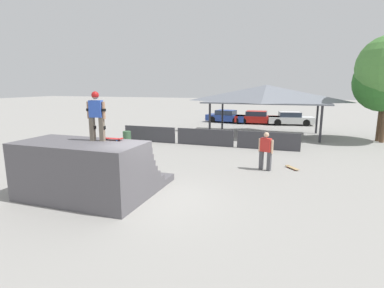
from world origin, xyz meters
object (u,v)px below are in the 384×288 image
(trash_bin, at_px, (127,138))
(parked_car_blue, at_px, (226,117))
(tree_far_back, at_px, (384,82))
(parked_car_red, at_px, (257,118))
(bystander_walking, at_px, (266,149))
(skateboard_on_deck, at_px, (113,139))
(skateboard_on_ground, at_px, (292,167))
(parked_car_white, at_px, (290,119))
(skater_on_deck, at_px, (96,113))

(trash_bin, distance_m, parked_car_blue, 14.12)
(tree_far_back, bearing_deg, trash_bin, -157.57)
(trash_bin, distance_m, parked_car_red, 15.14)
(parked_car_red, bearing_deg, tree_far_back, -40.01)
(bystander_walking, bearing_deg, skateboard_on_deck, 64.93)
(bystander_walking, bearing_deg, skateboard_on_ground, -133.90)
(parked_car_blue, bearing_deg, parked_car_white, 9.65)
(skateboard_on_ground, relative_size, parked_car_red, 0.17)
(parked_car_blue, bearing_deg, skateboard_on_ground, -58.62)
(parked_car_white, bearing_deg, tree_far_back, -60.82)
(skater_on_deck, xyz_separation_m, parked_car_white, (5.87, 22.24, -2.29))
(skateboard_on_ground, distance_m, parked_car_blue, 17.73)
(parked_car_blue, xyz_separation_m, parked_car_red, (3.16, -0.12, 0.00))
(parked_car_blue, bearing_deg, tree_far_back, -21.06)
(bystander_walking, bearing_deg, parked_car_white, -74.26)
(parked_car_red, bearing_deg, bystander_walking, -84.29)
(parked_car_blue, bearing_deg, parked_car_red, 7.04)
(skateboard_on_ground, relative_size, parked_car_blue, 0.18)
(parked_car_red, bearing_deg, parked_car_blue, 175.58)
(skater_on_deck, relative_size, trash_bin, 1.93)
(skater_on_deck, bearing_deg, tree_far_back, 43.21)
(bystander_walking, height_order, skateboard_on_ground, bystander_walking)
(skater_on_deck, bearing_deg, skateboard_on_deck, 19.53)
(skateboard_on_deck, height_order, trash_bin, skateboard_on_deck)
(trash_bin, xyz_separation_m, parked_car_red, (6.78, 13.53, 0.18))
(skater_on_deck, distance_m, skateboard_on_ground, 8.98)
(skateboard_on_deck, distance_m, skateboard_on_ground, 8.28)
(skateboard_on_ground, distance_m, parked_car_red, 16.68)
(skateboard_on_deck, bearing_deg, bystander_walking, 45.60)
(bystander_walking, height_order, parked_car_blue, bystander_walking)
(skateboard_on_deck, relative_size, parked_car_white, 0.17)
(skater_on_deck, relative_size, parked_car_blue, 0.38)
(trash_bin, relative_size, parked_car_blue, 0.19)
(skateboard_on_deck, xyz_separation_m, parked_car_red, (2.28, 21.83, -1.41))
(skateboard_on_ground, distance_m, tree_far_back, 11.50)
(skateboard_on_ground, bearing_deg, skateboard_on_deck, 96.33)
(skater_on_deck, bearing_deg, parked_car_white, 66.38)
(bystander_walking, relative_size, skateboard_on_ground, 2.26)
(skateboard_on_deck, relative_size, trash_bin, 0.92)
(skater_on_deck, xyz_separation_m, trash_bin, (-4.08, 8.53, -2.47))
(parked_car_red, xyz_separation_m, parked_car_white, (3.16, 0.17, -0.00))
(trash_bin, bearing_deg, parked_car_red, 63.37)
(trash_bin, relative_size, parked_car_red, 0.19)
(parked_car_white, bearing_deg, skateboard_on_deck, -114.14)
(skateboard_on_deck, xyz_separation_m, skateboard_on_ground, (5.83, 5.55, -1.95))
(skateboard_on_ground, bearing_deg, tree_far_back, -67.85)
(trash_bin, bearing_deg, parked_car_blue, 75.13)
(tree_far_back, xyz_separation_m, parked_car_red, (-9.05, 6.99, -3.39))
(parked_car_red, bearing_deg, skater_on_deck, -99.33)
(tree_far_back, height_order, parked_car_white, tree_far_back)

